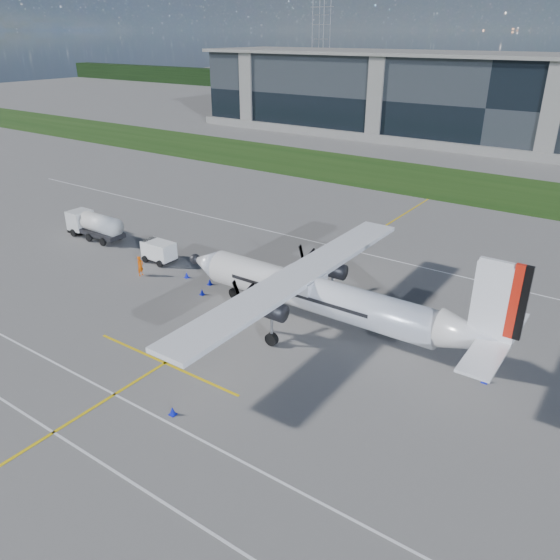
{
  "coord_description": "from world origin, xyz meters",
  "views": [
    {
      "loc": [
        25.69,
        -25.73,
        19.15
      ],
      "look_at": [
        5.04,
        3.8,
        2.64
      ],
      "focal_mm": 35.0,
      "sensor_mm": 36.0,
      "label": 1
    }
  ],
  "objects_px": {
    "turboprop_aircraft": "(328,278)",
    "baggage_tug": "(159,252)",
    "safety_cone_nose_port": "(202,292)",
    "safety_cone_tail": "(485,379)",
    "safety_cone_portwing": "(172,411)",
    "safety_cone_nose_stbd": "(210,282)",
    "ground_crew_person": "(140,265)",
    "safety_cone_fwd": "(187,275)",
    "pylon_west": "(321,44)",
    "fuel_tanker_truck": "(92,225)"
  },
  "relations": [
    {
      "from": "safety_cone_nose_port",
      "to": "safety_cone_nose_stbd",
      "type": "bearing_deg",
      "value": 113.31
    },
    {
      "from": "safety_cone_tail",
      "to": "safety_cone_portwing",
      "type": "xyz_separation_m",
      "value": [
        -13.13,
        -12.85,
        0.0
      ]
    },
    {
      "from": "pylon_west",
      "to": "safety_cone_nose_port",
      "type": "height_order",
      "value": "pylon_west"
    },
    {
      "from": "turboprop_aircraft",
      "to": "fuel_tanker_truck",
      "type": "bearing_deg",
      "value": 174.87
    },
    {
      "from": "safety_cone_tail",
      "to": "safety_cone_portwing",
      "type": "distance_m",
      "value": 18.38
    },
    {
      "from": "baggage_tug",
      "to": "ground_crew_person",
      "type": "distance_m",
      "value": 3.22
    },
    {
      "from": "baggage_tug",
      "to": "safety_cone_nose_port",
      "type": "height_order",
      "value": "baggage_tug"
    },
    {
      "from": "safety_cone_nose_stbd",
      "to": "safety_cone_fwd",
      "type": "distance_m",
      "value": 2.54
    },
    {
      "from": "ground_crew_person",
      "to": "turboprop_aircraft",
      "type": "bearing_deg",
      "value": -93.68
    },
    {
      "from": "pylon_west",
      "to": "safety_cone_portwing",
      "type": "distance_m",
      "value": 182.19
    },
    {
      "from": "pylon_west",
      "to": "safety_cone_tail",
      "type": "bearing_deg",
      "value": -55.63
    },
    {
      "from": "baggage_tug",
      "to": "safety_cone_nose_port",
      "type": "distance_m",
      "value": 8.35
    },
    {
      "from": "turboprop_aircraft",
      "to": "baggage_tug",
      "type": "xyz_separation_m",
      "value": [
        -18.66,
        1.92,
        -2.94
      ]
    },
    {
      "from": "pylon_west",
      "to": "safety_cone_nose_stbd",
      "type": "height_order",
      "value": "pylon_west"
    },
    {
      "from": "baggage_tug",
      "to": "safety_cone_nose_stbd",
      "type": "bearing_deg",
      "value": -8.9
    },
    {
      "from": "safety_cone_nose_stbd",
      "to": "safety_cone_nose_port",
      "type": "xyz_separation_m",
      "value": [
        0.77,
        -1.79,
        0.0
      ]
    },
    {
      "from": "ground_crew_person",
      "to": "safety_cone_nose_stbd",
      "type": "bearing_deg",
      "value": -79.49
    },
    {
      "from": "baggage_tug",
      "to": "safety_cone_fwd",
      "type": "relative_size",
      "value": 6.33
    },
    {
      "from": "pylon_west",
      "to": "safety_cone_portwing",
      "type": "xyz_separation_m",
      "value": [
        87.07,
        -159.36,
        -14.75
      ]
    },
    {
      "from": "safety_cone_nose_port",
      "to": "safety_cone_portwing",
      "type": "bearing_deg",
      "value": -53.78
    },
    {
      "from": "fuel_tanker_truck",
      "to": "safety_cone_nose_port",
      "type": "height_order",
      "value": "fuel_tanker_truck"
    },
    {
      "from": "fuel_tanker_truck",
      "to": "baggage_tug",
      "type": "height_order",
      "value": "fuel_tanker_truck"
    },
    {
      "from": "fuel_tanker_truck",
      "to": "pylon_west",
      "type": "bearing_deg",
      "value": 112.72
    },
    {
      "from": "baggage_tug",
      "to": "fuel_tanker_truck",
      "type": "bearing_deg",
      "value": 176.2
    },
    {
      "from": "safety_cone_nose_port",
      "to": "baggage_tug",
      "type": "bearing_deg",
      "value": 159.7
    },
    {
      "from": "safety_cone_tail",
      "to": "safety_cone_nose_port",
      "type": "xyz_separation_m",
      "value": [
        -21.94,
        -0.82,
        0.0
      ]
    },
    {
      "from": "pylon_west",
      "to": "safety_cone_portwing",
      "type": "height_order",
      "value": "pylon_west"
    },
    {
      "from": "ground_crew_person",
      "to": "safety_cone_nose_stbd",
      "type": "height_order",
      "value": "ground_crew_person"
    },
    {
      "from": "safety_cone_portwing",
      "to": "safety_cone_nose_port",
      "type": "xyz_separation_m",
      "value": [
        -8.81,
        12.03,
        0.0
      ]
    },
    {
      "from": "baggage_tug",
      "to": "pylon_west",
      "type": "bearing_deg",
      "value": 116.0
    },
    {
      "from": "safety_cone_fwd",
      "to": "safety_cone_tail",
      "type": "bearing_deg",
      "value": -1.99
    },
    {
      "from": "pylon_west",
      "to": "baggage_tug",
      "type": "relative_size",
      "value": 9.48
    },
    {
      "from": "ground_crew_person",
      "to": "safety_cone_nose_port",
      "type": "height_order",
      "value": "ground_crew_person"
    },
    {
      "from": "pylon_west",
      "to": "ground_crew_person",
      "type": "height_order",
      "value": "pylon_west"
    },
    {
      "from": "baggage_tug",
      "to": "safety_cone_fwd",
      "type": "distance_m",
      "value": 4.71
    },
    {
      "from": "turboprop_aircraft",
      "to": "ground_crew_person",
      "type": "distance_m",
      "value": 17.98
    },
    {
      "from": "fuel_tanker_truck",
      "to": "baggage_tug",
      "type": "bearing_deg",
      "value": -3.8
    },
    {
      "from": "turboprop_aircraft",
      "to": "fuel_tanker_truck",
      "type": "relative_size",
      "value": 3.68
    },
    {
      "from": "ground_crew_person",
      "to": "safety_cone_fwd",
      "type": "relative_size",
      "value": 4.01
    },
    {
      "from": "safety_cone_fwd",
      "to": "safety_cone_nose_port",
      "type": "relative_size",
      "value": 1.0
    },
    {
      "from": "baggage_tug",
      "to": "safety_cone_portwing",
      "type": "bearing_deg",
      "value": -41.92
    },
    {
      "from": "ground_crew_person",
      "to": "safety_cone_nose_port",
      "type": "distance_m",
      "value": 6.9
    },
    {
      "from": "turboprop_aircraft",
      "to": "safety_cone_nose_stbd",
      "type": "height_order",
      "value": "turboprop_aircraft"
    },
    {
      "from": "turboprop_aircraft",
      "to": "pylon_west",
      "type": "bearing_deg",
      "value": 121.33
    },
    {
      "from": "safety_cone_portwing",
      "to": "safety_cone_fwd",
      "type": "bearing_deg",
      "value": 131.43
    },
    {
      "from": "turboprop_aircraft",
      "to": "safety_cone_nose_stbd",
      "type": "relative_size",
      "value": 51.88
    },
    {
      "from": "turboprop_aircraft",
      "to": "safety_cone_nose_stbd",
      "type": "bearing_deg",
      "value": 176.0
    },
    {
      "from": "ground_crew_person",
      "to": "safety_cone_nose_stbd",
      "type": "relative_size",
      "value": 4.01
    },
    {
      "from": "ground_crew_person",
      "to": "safety_cone_nose_port",
      "type": "xyz_separation_m",
      "value": [
        6.86,
        0.18,
        -0.75
      ]
    },
    {
      "from": "fuel_tanker_truck",
      "to": "turboprop_aircraft",
      "type": "bearing_deg",
      "value": -5.13
    }
  ]
}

